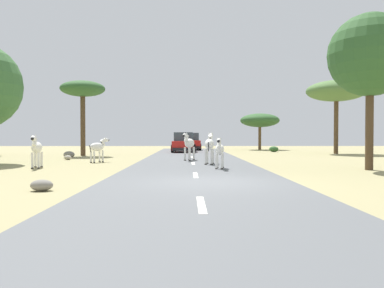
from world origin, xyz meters
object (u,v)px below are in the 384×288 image
object	(u,v)px
zebra_1	(189,144)
tree_0	(370,56)
bush_2	(274,149)
car_1	(184,143)
tree_3	(83,90)
rock_0	(42,185)
zebra_2	(36,148)
zebra_0	(219,150)
tree_1	(260,120)
rock_2	(69,155)
car_0	(190,142)
tree_2	(336,91)
zebra_3	(98,147)
zebra_4	(210,145)
rock_1	(68,158)

from	to	relation	value
zebra_1	tree_0	bearing A→B (deg)	161.78
tree_0	bush_2	distance (m)	19.64
car_1	tree_3	xyz separation A→B (m)	(-7.45, -5.44, 4.01)
rock_0	zebra_1	bearing A→B (deg)	72.03
zebra_2	bush_2	distance (m)	23.28
zebra_0	tree_1	distance (m)	25.53
rock_0	rock_2	world-z (taller)	rock_2
zebra_0	car_1	xyz separation A→B (m)	(-1.73, 17.61, -0.02)
car_0	tree_0	xyz separation A→B (m)	(7.57, -23.07, 4.05)
tree_0	tree_2	xyz separation A→B (m)	(4.42, 15.22, 0.23)
car_1	tree_3	world-z (taller)	tree_3
car_0	rock_0	world-z (taller)	car_0
zebra_3	car_1	xyz separation A→B (m)	(4.64, 12.78, 0.01)
zebra_2	zebra_3	world-z (taller)	zebra_2
zebra_4	rock_1	size ratio (longest dim) A/B	3.91
zebra_3	tree_1	xyz separation A→B (m)	(12.69, 19.81, 2.29)
tree_0	zebra_0	bearing A→B (deg)	178.50
rock_0	rock_1	xyz separation A→B (m)	(-3.51, 13.58, -0.01)
car_0	tree_2	bearing A→B (deg)	143.36
zebra_4	rock_1	distance (m)	9.60
zebra_4	rock_0	xyz separation A→B (m)	(-4.98, -9.18, -0.88)
zebra_2	tree_2	distance (m)	24.10
zebra_1	tree_0	world-z (taller)	tree_0
zebra_3	bush_2	distance (m)	19.13
tree_1	rock_2	size ratio (longest dim) A/B	5.72
zebra_3	tree_3	bearing A→B (deg)	143.98
zebra_2	rock_2	distance (m)	8.32
zebra_1	zebra_3	size ratio (longest dim) A/B	1.18
rock_1	zebra_1	bearing A→B (deg)	-10.84
car_0	rock_2	distance (m)	15.97
zebra_3	tree_3	size ratio (longest dim) A/B	0.25
zebra_2	tree_1	world-z (taller)	tree_1
car_1	tree_1	size ratio (longest dim) A/B	1.06
rock_0	zebra_0	bearing A→B (deg)	50.67
zebra_4	zebra_2	bearing A→B (deg)	-159.19
zebra_3	car_0	world-z (taller)	car_0
car_1	bush_2	size ratio (longest dim) A/B	5.15
car_0	tree_2	distance (m)	14.96
tree_1	bush_2	world-z (taller)	tree_1
zebra_4	rock_1	bearing A→B (deg)	160.68
tree_1	rock_0	size ratio (longest dim) A/B	7.02
rock_1	tree_0	bearing A→B (deg)	-25.80
zebra_3	rock_0	world-z (taller)	zebra_3
zebra_3	car_1	world-z (taller)	car_1
zebra_1	bush_2	world-z (taller)	zebra_1
car_0	rock_2	world-z (taller)	car_0
tree_2	rock_0	size ratio (longest dim) A/B	10.15
tree_3	rock_2	distance (m)	5.51
zebra_1	rock_0	size ratio (longest dim) A/B	2.81
zebra_2	rock_0	size ratio (longest dim) A/B	2.75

